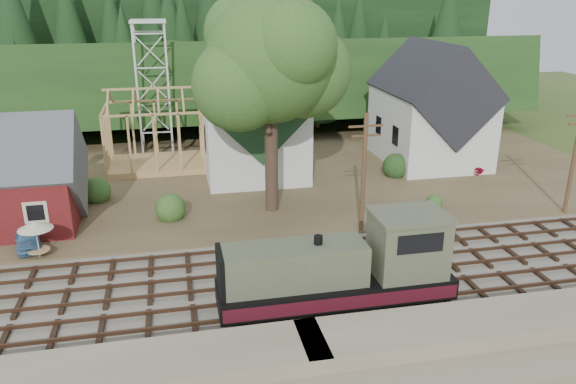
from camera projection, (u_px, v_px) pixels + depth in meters
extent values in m
plane|color=#384C1E|center=(269.00, 284.00, 30.39)|extent=(140.00, 140.00, 0.00)
cube|color=#726B5B|center=(269.00, 283.00, 30.36)|extent=(64.00, 11.00, 0.16)
cube|color=brown|center=(231.00, 178.00, 46.89)|extent=(64.00, 26.00, 0.30)
cube|color=#1E3F19|center=(209.00, 119.00, 69.00)|extent=(70.00, 28.96, 12.74)
cube|color=black|center=(201.00, 96.00, 83.72)|extent=(80.00, 20.00, 12.00)
cube|color=silver|center=(250.00, 132.00, 47.97)|extent=(8.00, 12.00, 6.40)
cube|color=#1A3A1E|center=(250.00, 95.00, 46.88)|extent=(8.40, 12.96, 8.40)
cube|color=silver|center=(261.00, 82.00, 40.68)|extent=(2.40, 2.40, 4.00)
cone|color=#1A3A1E|center=(260.00, 35.00, 39.55)|extent=(5.37, 5.37, 2.60)
cube|color=silver|center=(429.00, 126.00, 50.17)|extent=(8.00, 10.00, 6.40)
cube|color=black|center=(432.00, 90.00, 49.08)|extent=(8.40, 10.80, 8.40)
cube|color=tan|center=(158.00, 164.00, 49.26)|extent=(8.00, 6.00, 0.50)
cube|color=tan|center=(151.00, 88.00, 46.99)|extent=(8.00, 0.18, 0.18)
cube|color=silver|center=(137.00, 90.00, 51.25)|extent=(0.18, 0.18, 12.00)
cube|color=silver|center=(169.00, 89.00, 51.80)|extent=(0.18, 0.18, 12.00)
cube|color=silver|center=(139.00, 86.00, 53.83)|extent=(0.18, 0.18, 12.00)
cube|color=silver|center=(168.00, 85.00, 54.37)|extent=(0.18, 0.18, 12.00)
cube|color=silver|center=(148.00, 21.00, 50.76)|extent=(3.20, 3.20, 0.25)
cylinder|color=#38281E|center=(271.00, 155.00, 38.51)|extent=(0.90, 0.90, 8.00)
sphere|color=#315A22|center=(270.00, 59.00, 36.29)|extent=(8.40, 8.40, 8.40)
sphere|color=#315A22|center=(304.00, 71.00, 38.03)|extent=(6.40, 6.40, 6.40)
sphere|color=#315A22|center=(239.00, 85.00, 35.63)|extent=(6.00, 6.00, 6.00)
cylinder|color=#4C331E|center=(364.00, 176.00, 35.17)|extent=(0.28, 0.28, 8.00)
cube|color=#4C331E|center=(366.00, 126.00, 34.08)|extent=(2.20, 0.12, 0.12)
cube|color=#4C331E|center=(365.00, 136.00, 34.28)|extent=(1.80, 0.12, 0.12)
cylinder|color=#4C331E|center=(573.00, 162.00, 38.10)|extent=(0.28, 0.28, 8.00)
cube|color=black|center=(336.00, 301.00, 28.07)|extent=(11.54, 2.40, 0.34)
cube|color=black|center=(336.00, 289.00, 27.83)|extent=(11.54, 2.79, 1.06)
cube|color=#454B36|center=(295.00, 265.00, 26.89)|extent=(6.92, 2.21, 2.02)
cube|color=#454B36|center=(408.00, 245.00, 27.84)|extent=(3.46, 2.69, 3.08)
cube|color=#454B36|center=(410.00, 215.00, 27.30)|extent=(3.65, 2.88, 0.19)
cube|color=black|center=(421.00, 244.00, 26.35)|extent=(2.31, 0.06, 0.96)
cube|color=#450E19|center=(345.00, 304.00, 26.53)|extent=(11.54, 0.04, 0.67)
cube|color=#450E19|center=(328.00, 275.00, 29.13)|extent=(11.54, 0.04, 0.67)
cylinder|color=black|center=(318.00, 242.00, 26.74)|extent=(0.42, 0.42, 0.67)
imported|color=#5285B1|center=(28.00, 238.00, 33.84)|extent=(2.30, 3.81, 1.21)
imported|color=red|center=(461.00, 166.00, 47.76)|extent=(4.20, 2.79, 1.07)
cylinder|color=silver|center=(37.00, 241.00, 32.54)|extent=(0.09, 0.09, 1.97)
cylinder|color=tan|center=(39.00, 250.00, 32.74)|extent=(1.25, 1.25, 0.07)
cone|color=beige|center=(35.00, 225.00, 32.20)|extent=(1.97, 1.97, 0.45)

